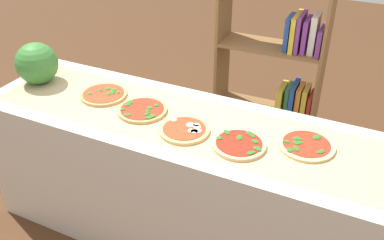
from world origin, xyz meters
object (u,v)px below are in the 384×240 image
watermelon (37,63)px  pizza_spinach_1 (142,110)px  pizza_spinach_0 (104,94)px  pizza_spinach_4 (306,145)px  bookshelf (280,91)px  pizza_spinach_3 (239,144)px  pizza_mozzarella_2 (185,130)px

watermelon → pizza_spinach_1: bearing=-2.7°
pizza_spinach_0 → pizza_spinach_4: 1.25m
watermelon → bookshelf: bearing=34.0°
pizza_spinach_3 → pizza_mozzarella_2: bearing=-180.0°
pizza_mozzarella_2 → pizza_spinach_1: bearing=165.6°
pizza_spinach_0 → pizza_spinach_3: 0.95m
pizza_spinach_1 → pizza_spinach_3: bearing=-7.3°
bookshelf → pizza_spinach_1: bearing=-120.6°
pizza_spinach_1 → pizza_spinach_3: same height
pizza_spinach_1 → pizza_spinach_4: (0.94, 0.06, -0.00)m
pizza_mozzarella_2 → pizza_spinach_4: pizza_mozzarella_2 is taller
pizza_mozzarella_2 → pizza_spinach_4: size_ratio=0.95×
bookshelf → pizza_spinach_0: bearing=-134.4°
pizza_spinach_0 → pizza_mozzarella_2: (0.63, -0.14, -0.00)m
pizza_spinach_0 → pizza_mozzarella_2: 0.64m
pizza_spinach_3 → watermelon: size_ratio=1.04×
pizza_spinach_1 → pizza_mozzarella_2: (0.31, -0.08, -0.00)m
pizza_spinach_0 → pizza_mozzarella_2: same height
pizza_spinach_0 → watermelon: (-0.49, -0.02, 0.12)m
pizza_mozzarella_2 → watermelon: watermelon is taller
pizza_spinach_1 → bookshelf: size_ratio=0.19×
pizza_spinach_1 → pizza_spinach_4: pizza_spinach_1 is taller
watermelon → bookshelf: bookshelf is taller
pizza_spinach_4 → watermelon: watermelon is taller
pizza_spinach_0 → bookshelf: (0.88, 0.90, -0.21)m
pizza_spinach_4 → watermelon: bearing=-179.2°
pizza_mozzarella_2 → pizza_spinach_3: 0.31m
pizza_mozzarella_2 → pizza_spinach_3: (0.31, 0.00, 0.00)m
pizza_spinach_1 → pizza_spinach_3: size_ratio=1.03×
pizza_spinach_3 → watermelon: watermelon is taller
watermelon → bookshelf: size_ratio=0.17×
pizza_spinach_1 → pizza_spinach_4: size_ratio=0.98×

